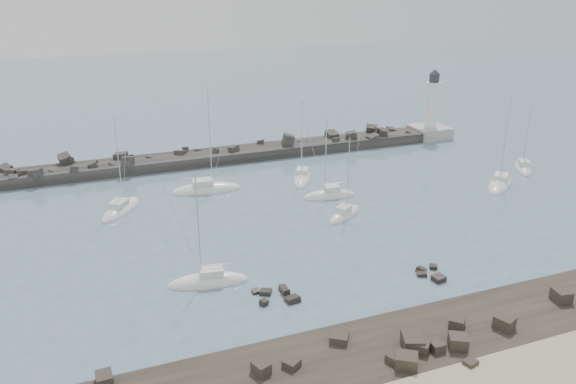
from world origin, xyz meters
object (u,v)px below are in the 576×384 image
(sailboat_6, at_px, (302,179))
(sailboat_10, at_px, (523,169))
(lighthouse, at_px, (430,123))
(sailboat_3, at_px, (121,210))
(sailboat_7, at_px, (345,215))
(sailboat_5, at_px, (209,282))
(sailboat_9, at_px, (499,185))
(sailboat_8, at_px, (329,196))
(sailboat_4, at_px, (207,190))

(sailboat_6, distance_m, sailboat_10, 38.35)
(lighthouse, height_order, sailboat_6, lighthouse)
(sailboat_3, bearing_deg, sailboat_7, -24.28)
(sailboat_5, bearing_deg, lighthouse, 36.47)
(sailboat_6, distance_m, sailboat_9, 31.32)
(sailboat_8, relative_size, sailboat_10, 1.03)
(sailboat_9, bearing_deg, sailboat_7, -175.93)
(sailboat_4, bearing_deg, sailboat_5, -102.92)
(sailboat_9, bearing_deg, sailboat_4, 161.85)
(sailboat_6, bearing_deg, sailboat_3, -174.01)
(lighthouse, xyz_separation_m, sailboat_7, (-34.54, -30.51, -2.95))
(lighthouse, bearing_deg, sailboat_7, -138.55)
(sailboat_6, relative_size, sailboat_7, 1.19)
(sailboat_6, xyz_separation_m, sailboat_10, (37.31, -8.88, 0.00))
(sailboat_7, xyz_separation_m, sailboat_10, (37.53, 7.08, 0.01))
(sailboat_5, distance_m, sailboat_10, 62.13)
(sailboat_5, bearing_deg, sailboat_7, 27.09)
(sailboat_4, xyz_separation_m, sailboat_10, (53.07, -9.30, 0.00))
(sailboat_5, bearing_deg, sailboat_9, 14.74)
(sailboat_10, bearing_deg, lighthouse, 97.27)
(sailboat_9, bearing_deg, lighthouse, 77.59)
(sailboat_4, bearing_deg, sailboat_6, -1.52)
(sailboat_10, bearing_deg, sailboat_4, 170.06)
(sailboat_3, relative_size, sailboat_9, 0.93)
(sailboat_3, xyz_separation_m, sailboat_6, (28.87, 3.03, 0.01))
(sailboat_4, xyz_separation_m, sailboat_9, (43.81, -14.36, -0.01))
(sailboat_7, distance_m, sailboat_10, 38.19)
(sailboat_5, distance_m, sailboat_6, 34.99)
(sailboat_4, distance_m, sailboat_8, 18.91)
(lighthouse, bearing_deg, sailboat_9, -102.41)
(sailboat_7, bearing_deg, sailboat_9, 4.07)
(sailboat_7, height_order, sailboat_8, sailboat_8)
(lighthouse, bearing_deg, sailboat_3, -164.45)
(lighthouse, distance_m, sailboat_7, 46.18)
(sailboat_6, distance_m, sailboat_8, 8.70)
(sailboat_3, xyz_separation_m, sailboat_7, (28.65, -12.93, 0.00))
(sailboat_7, relative_size, sailboat_8, 0.91)
(sailboat_6, distance_m, sailboat_7, 15.96)
(sailboat_3, relative_size, sailboat_10, 1.14)
(sailboat_4, height_order, sailboat_8, sailboat_4)
(lighthouse, height_order, sailboat_9, sailboat_9)
(sailboat_5, relative_size, sailboat_9, 0.88)
(lighthouse, distance_m, sailboat_10, 23.81)
(sailboat_8, bearing_deg, sailboat_6, 95.38)
(sailboat_5, bearing_deg, sailboat_10, 17.09)
(sailboat_4, bearing_deg, sailboat_3, -165.27)
(sailboat_8, bearing_deg, sailboat_3, 169.25)
(sailboat_3, distance_m, sailboat_10, 66.44)
(sailboat_3, height_order, sailboat_10, sailboat_3)
(sailboat_8, height_order, sailboat_10, sailboat_8)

